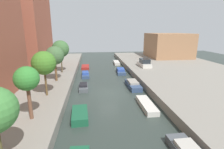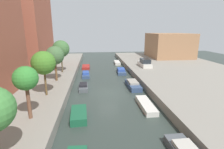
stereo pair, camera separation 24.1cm
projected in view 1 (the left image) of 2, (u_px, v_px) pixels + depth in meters
name	position (u px, v px, depth m)	size (l,w,h in m)	color
ground_plane	(109.00, 93.00, 22.62)	(84.00, 84.00, 0.00)	#2D3833
quay_right	(214.00, 85.00, 24.24)	(20.00, 64.00, 1.00)	gray
apartment_tower_far	(15.00, 4.00, 32.05)	(10.00, 12.06, 23.40)	brown
low_block_right	(168.00, 45.00, 45.21)	(10.00, 10.40, 6.11)	#9E704C
street_tree_2	(27.00, 79.00, 13.32)	(1.92, 1.92, 4.38)	brown
street_tree_3	(44.00, 63.00, 18.24)	(2.54, 2.54, 4.92)	brown
street_tree_4	(55.00, 56.00, 23.70)	(2.57, 2.57, 4.90)	brown
street_tree_5	(61.00, 49.00, 28.43)	(2.81, 2.81, 5.38)	brown
parked_car	(144.00, 63.00, 33.88)	(1.84, 4.35, 1.56)	beige
moored_boat_left_2	(80.00, 115.00, 16.11)	(1.62, 3.23, 0.68)	#195638
moored_boat_left_3	(83.00, 87.00, 23.97)	(1.35, 3.22, 0.79)	#4C5156
moored_boat_left_4	(85.00, 75.00, 30.44)	(1.44, 3.46, 0.85)	#33476B
moored_boat_left_5	(85.00, 67.00, 37.04)	(1.58, 3.59, 0.51)	maroon
moored_boat_right_2	(147.00, 105.00, 18.39)	(1.26, 4.39, 0.54)	beige
moored_boat_right_3	(133.00, 85.00, 24.73)	(1.58, 4.51, 0.93)	#33476B
moored_boat_right_4	(121.00, 71.00, 33.01)	(1.79, 4.22, 0.86)	#33476B
moored_boat_right_5	(116.00, 63.00, 41.67)	(1.37, 4.26, 0.58)	beige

